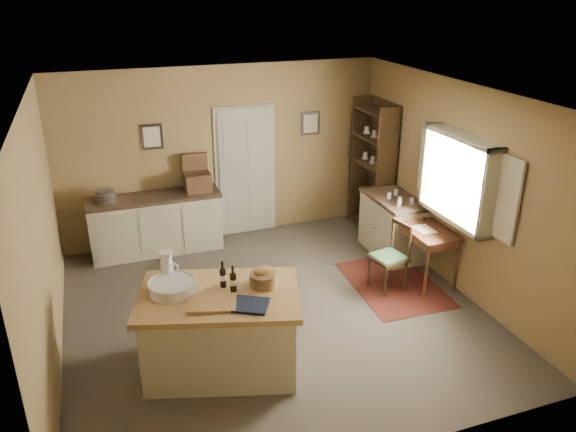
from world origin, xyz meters
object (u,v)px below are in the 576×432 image
writing_desk (427,235)px  shelving_unit (375,167)px  work_island (220,329)px  right_cabinet (393,225)px  desk_chair (388,258)px  sideboard (157,222)px

writing_desk → shelving_unit: shelving_unit is taller
work_island → right_cabinet: size_ratio=1.66×
shelving_unit → desk_chair: bearing=-111.7°
work_island → sideboard: work_island is taller
sideboard → right_cabinet: bearing=-20.5°
shelving_unit → sideboard: bearing=175.3°
desk_chair → shelving_unit: bearing=57.3°
sideboard → shelving_unit: 3.54m
writing_desk → desk_chair: (-0.59, -0.05, -0.22)m
desk_chair → shelving_unit: size_ratio=0.43×
writing_desk → shelving_unit: size_ratio=0.42×
work_island → writing_desk: bearing=33.5°
work_island → desk_chair: work_island is taller
work_island → right_cabinet: 3.57m
sideboard → desk_chair: bearing=-38.4°
sideboard → right_cabinet: size_ratio=1.74×
desk_chair → work_island: bearing=-171.2°
desk_chair → right_cabinet: (0.59, 0.92, 0.00)m
writing_desk → shelving_unit: bearing=85.1°
writing_desk → desk_chair: size_ratio=0.98×
desk_chair → right_cabinet: right_cabinet is taller
work_island → desk_chair: (2.48, 0.89, -0.03)m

